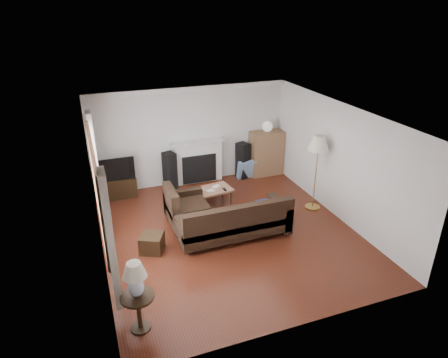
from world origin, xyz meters
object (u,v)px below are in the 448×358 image
object	(u,v)px
sectional_sofa	(233,219)
floor_lamp	(316,173)
bookshelf	(266,153)
side_table	(139,312)
tv_stand	(116,188)
coffee_table	(209,197)

from	to	relation	value
sectional_sofa	floor_lamp	distance (m)	2.28
bookshelf	floor_lamp	xyz separation A→B (m)	(0.18, -2.15, 0.27)
bookshelf	sectional_sofa	bearing A→B (deg)	-127.10
bookshelf	side_table	xyz separation A→B (m)	(-4.18, -4.50, -0.30)
sectional_sofa	floor_lamp	xyz separation A→B (m)	(2.17, 0.49, 0.48)
bookshelf	floor_lamp	distance (m)	2.17
tv_stand	floor_lamp	bearing A→B (deg)	-27.03
bookshelf	coffee_table	size ratio (longest dim) A/B	1.18
tv_stand	coffee_table	distance (m)	2.32
sectional_sofa	floor_lamp	bearing A→B (deg)	12.68
floor_lamp	coffee_table	bearing A→B (deg)	156.76
side_table	tv_stand	bearing A→B (deg)	87.90
coffee_table	floor_lamp	xyz separation A→B (m)	(2.20, -0.94, 0.67)
sectional_sofa	coffee_table	bearing A→B (deg)	91.09
sectional_sofa	coffee_table	xyz separation A→B (m)	(-0.03, 1.43, -0.20)
bookshelf	coffee_table	bearing A→B (deg)	-149.22
side_table	floor_lamp	bearing A→B (deg)	28.35
side_table	sectional_sofa	bearing A→B (deg)	40.46
tv_stand	coffee_table	world-z (taller)	tv_stand
tv_stand	coffee_table	bearing A→B (deg)	-30.94
tv_stand	bookshelf	xyz separation A→B (m)	(4.01, 0.01, 0.36)
bookshelf	side_table	distance (m)	6.15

